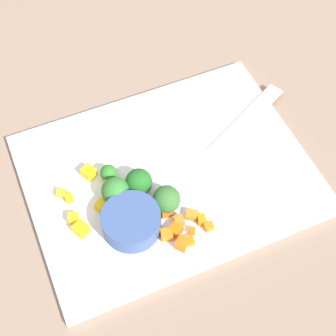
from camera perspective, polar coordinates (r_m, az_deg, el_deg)
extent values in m
plane|color=gray|center=(0.83, 0.00, -0.84)|extent=(4.00, 4.00, 0.00)
cube|color=white|center=(0.83, 0.00, -0.61)|extent=(0.45, 0.34, 0.01)
cylinder|color=#39538B|center=(0.76, -4.08, -5.96)|extent=(0.09, 0.09, 0.04)
cube|color=silver|center=(0.89, 8.63, 5.26)|extent=(0.19, 0.11, 0.00)
cube|color=black|center=(0.78, -0.86, -4.32)|extent=(0.07, 0.05, 0.02)
cube|color=orange|center=(0.77, 4.57, -6.51)|extent=(0.01, 0.01, 0.01)
cube|color=orange|center=(0.77, 0.88, -6.88)|extent=(0.02, 0.02, 0.01)
cube|color=orange|center=(0.79, -1.16, -3.47)|extent=(0.01, 0.01, 0.01)
cube|color=orange|center=(0.76, 2.35, -8.17)|extent=(0.02, 0.01, 0.01)
cube|color=orange|center=(0.77, 1.22, -5.88)|extent=(0.01, 0.02, 0.01)
cube|color=orange|center=(0.78, -0.23, -4.68)|extent=(0.02, 0.02, 0.02)
cube|color=orange|center=(0.77, 2.73, -7.02)|extent=(0.01, 0.01, 0.01)
cube|color=orange|center=(0.77, 3.74, -5.75)|extent=(0.01, 0.02, 0.01)
cube|color=orange|center=(0.76, -0.15, -7.40)|extent=(0.02, 0.02, 0.01)
cube|color=orange|center=(0.75, 1.57, -8.40)|extent=(0.02, 0.02, 0.02)
cube|color=orange|center=(0.78, 2.32, -5.37)|extent=(0.02, 0.02, 0.01)
cube|color=yellow|center=(0.77, -9.64, -6.72)|extent=(0.03, 0.03, 0.02)
cube|color=yellow|center=(0.81, -6.47, -1.46)|extent=(0.02, 0.02, 0.02)
cube|color=yellow|center=(0.80, -6.36, -2.78)|extent=(0.02, 0.02, 0.01)
cube|color=yellow|center=(0.81, -10.93, -3.30)|extent=(0.01, 0.01, 0.01)
cube|color=yellow|center=(0.80, -3.94, -1.97)|extent=(0.02, 0.02, 0.01)
cube|color=yellow|center=(0.80, -4.22, -2.82)|extent=(0.02, 0.02, 0.01)
cube|color=yellow|center=(0.81, -11.75, -2.79)|extent=(0.02, 0.02, 0.01)
cube|color=yellow|center=(0.82, -8.80, -0.50)|extent=(0.03, 0.03, 0.02)
cube|color=yellow|center=(0.79, -10.44, -5.52)|extent=(0.02, 0.02, 0.02)
cube|color=yellow|center=(0.79, -7.33, -4.25)|extent=(0.02, 0.02, 0.01)
cylinder|color=#80BE67|center=(0.82, -6.54, -1.01)|extent=(0.01, 0.01, 0.01)
sphere|color=#307C29|center=(0.81, -6.62, -0.56)|extent=(0.03, 0.03, 0.03)
cylinder|color=#89BE59|center=(0.79, -0.18, -4.14)|extent=(0.01, 0.01, 0.01)
sphere|color=#366B2F|center=(0.77, -0.18, -3.50)|extent=(0.04, 0.04, 0.04)
cylinder|color=#8CBB5B|center=(0.80, -5.75, -3.15)|extent=(0.02, 0.02, 0.01)
sphere|color=#337931|center=(0.79, -5.85, -2.55)|extent=(0.04, 0.04, 0.04)
cylinder|color=#8CAD57|center=(0.80, -3.21, -2.15)|extent=(0.01, 0.01, 0.01)
sphere|color=#216622|center=(0.79, -3.27, -1.54)|extent=(0.04, 0.04, 0.04)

